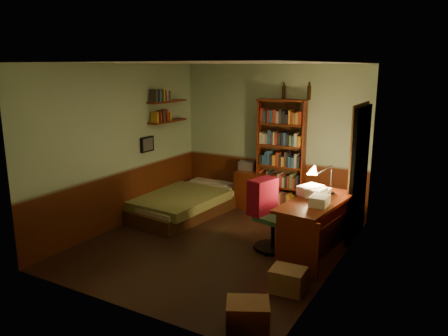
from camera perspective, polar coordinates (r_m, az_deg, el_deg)
The scene contains 24 objects.
floor at distance 6.55m, azimuth -1.10°, elevation -9.94°, with size 3.50×4.00×0.02m, color black.
ceiling at distance 6.03m, azimuth -1.21°, elevation 13.64°, with size 3.50×4.00×0.02m, color silver.
wall_back at distance 7.92m, azimuth 6.32°, elevation 3.93°, with size 3.50×0.02×2.60m, color #94AF8C.
wall_left at distance 7.20m, azimuth -13.30°, elevation 2.73°, with size 0.02×4.00×2.60m, color #94AF8C.
wall_right at distance 5.49m, azimuth 14.85°, elevation -0.54°, with size 0.02×4.00×2.60m, color #94AF8C.
wall_front at distance 4.59m, azimuth -14.08°, elevation -3.14°, with size 3.50×0.02×2.60m, color #94AF8C.
doorway at distance 6.80m, azimuth 17.23°, elevation -0.70°, with size 0.06×0.90×2.00m, color black.
door_trim at distance 6.81m, azimuth 16.95°, elevation -0.67°, with size 0.02×0.98×2.08m, color #3D2210.
bed at distance 7.81m, azimuth -5.00°, elevation -3.57°, with size 1.15×2.14×0.64m, color #5E7339.
dresser at distance 7.98m, azimuth 4.31°, elevation -3.00°, with size 0.77×0.39×0.69m, color #591D0B.
mini_stereo at distance 8.09m, azimuth 3.04°, elevation 0.34°, with size 0.29×0.23×0.16m, color #B2B2B7.
bookshelf at distance 7.74m, azimuth 7.43°, elevation 1.44°, with size 0.86×0.27×2.01m, color #591D0B.
bottle_left at distance 7.70m, azimuth 7.82°, elevation 9.75°, with size 0.06×0.06×0.22m, color black.
bottle_right at distance 7.54m, azimuth 11.06°, elevation 9.60°, with size 0.06×0.06×0.23m, color black.
desk at distance 6.16m, azimuth 11.85°, elevation -7.68°, with size 0.61×1.48×0.79m, color #591D0B.
paper_stack at distance 6.26m, azimuth 11.25°, elevation -2.86°, with size 0.24×0.33×0.13m, color silver.
desk_lamp at distance 6.34m, azimuth 13.87°, elevation -0.97°, with size 0.16×0.16×0.53m, color black.
office_chair at distance 6.20m, azimuth 6.46°, elevation -5.98°, with size 0.53×0.47×1.07m, color #34633F.
red_jacket at distance 5.89m, azimuth 6.70°, elevation 0.98°, with size 0.24×0.43×0.51m, color #AA1029.
wall_shelf_lower at distance 7.91m, azimuth -7.35°, elevation 6.08°, with size 0.20×0.90×0.03m, color #591D0B.
wall_shelf_upper at distance 7.88m, azimuth -7.42°, elevation 8.61°, with size 0.20×0.90×0.03m, color #591D0B.
framed_picture at distance 7.62m, azimuth -10.01°, elevation 3.07°, with size 0.04×0.32×0.26m, color black.
cardboard_box_a at distance 4.53m, azimuth 3.12°, elevation -18.82°, with size 0.42×0.34×0.32m, color #9C754D.
cardboard_box_b at distance 5.28m, azimuth 8.33°, elevation -14.27°, with size 0.39×0.32×0.28m, color #9C754D.
Camera 1 is at (3.08, -5.18, 2.55)m, focal length 35.00 mm.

